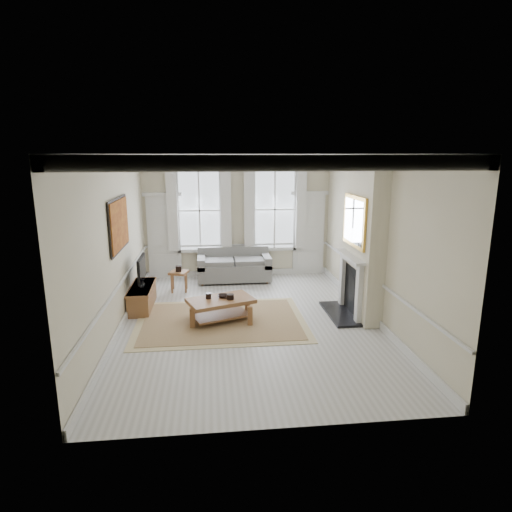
{
  "coord_description": "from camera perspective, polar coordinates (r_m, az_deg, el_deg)",
  "views": [
    {
      "loc": [
        -0.77,
        -8.32,
        3.39
      ],
      "look_at": [
        0.21,
        0.66,
        1.25
      ],
      "focal_mm": 30.0,
      "sensor_mm": 36.0,
      "label": 1
    }
  ],
  "objects": [
    {
      "name": "back_wall",
      "position": [
        12.07,
        -2.51,
        5.25
      ],
      "size": [
        5.2,
        0.0,
        5.2
      ],
      "primitive_type": "plane",
      "rotation": [
        1.57,
        0.0,
        0.0
      ],
      "color": "beige",
      "rests_on": "floor"
    },
    {
      "name": "ceramic_pot_a",
      "position": [
        8.93,
        -6.36,
        -5.3
      ],
      "size": [
        0.12,
        0.12,
        0.12
      ],
      "primitive_type": "cylinder",
      "color": "black",
      "rests_on": "coffee_table"
    },
    {
      "name": "right_wall",
      "position": [
        9.14,
        15.55,
        2.17
      ],
      "size": [
        0.0,
        7.2,
        7.2
      ],
      "primitive_type": "plane",
      "rotation": [
        1.57,
        0.0,
        -1.57
      ],
      "color": "beige",
      "rests_on": "floor"
    },
    {
      "name": "window_left",
      "position": [
        11.97,
        -7.55,
        6.05
      ],
      "size": [
        1.26,
        0.2,
        2.2
      ],
      "primitive_type": null,
      "color": "#B2BCC6",
      "rests_on": "back_wall"
    },
    {
      "name": "floor",
      "position": [
        9.02,
        -0.88,
        -8.76
      ],
      "size": [
        7.2,
        7.2,
        0.0
      ],
      "primitive_type": "plane",
      "color": "#B7B5AD",
      "rests_on": "ground"
    },
    {
      "name": "tv",
      "position": [
        9.9,
        -15.02,
        -1.71
      ],
      "size": [
        0.08,
        0.9,
        0.68
      ],
      "color": "black",
      "rests_on": "tv_stand"
    },
    {
      "name": "painting",
      "position": [
        8.91,
        -17.78,
        4.03
      ],
      "size": [
        0.05,
        1.66,
        1.06
      ],
      "primitive_type": "cube",
      "color": "#C27521",
      "rests_on": "left_wall"
    },
    {
      "name": "fireplace",
      "position": [
        9.41,
        12.47,
        -3.42
      ],
      "size": [
        0.21,
        1.45,
        1.33
      ],
      "color": "silver",
      "rests_on": "floor"
    },
    {
      "name": "left_wall",
      "position": [
        8.69,
        -18.26,
        1.43
      ],
      "size": [
        0.0,
        7.2,
        7.2
      ],
      "primitive_type": "plane",
      "rotation": [
        1.57,
        0.0,
        1.57
      ],
      "color": "beige",
      "rests_on": "floor"
    },
    {
      "name": "ceiling",
      "position": [
        8.36,
        -0.97,
        13.39
      ],
      "size": [
        7.2,
        7.2,
        0.0
      ],
      "primitive_type": "plane",
      "rotation": [
        3.14,
        0.0,
        0.0
      ],
      "color": "white",
      "rests_on": "back_wall"
    },
    {
      "name": "side_table",
      "position": [
        11.05,
        -10.24,
        -2.56
      ],
      "size": [
        0.53,
        0.53,
        0.52
      ],
      "rotation": [
        0.0,
        0.0,
        -0.32
      ],
      "color": "brown",
      "rests_on": "floor"
    },
    {
      "name": "coffee_table",
      "position": [
        8.93,
        -4.72,
        -6.21
      ],
      "size": [
        1.5,
        1.17,
        0.49
      ],
      "rotation": [
        0.0,
        0.0,
        0.35
      ],
      "color": "brown",
      "rests_on": "rug"
    },
    {
      "name": "chimney_breast",
      "position": [
        9.26,
        14.09,
        2.39
      ],
      "size": [
        0.35,
        1.7,
        3.38
      ],
      "primitive_type": "cube",
      "color": "beige",
      "rests_on": "floor"
    },
    {
      "name": "hearth",
      "position": [
        9.57,
        11.12,
        -7.53
      ],
      "size": [
        0.55,
        1.5,
        0.05
      ],
      "primitive_type": "cube",
      "color": "black",
      "rests_on": "floor"
    },
    {
      "name": "rug",
      "position": [
        9.07,
        -4.67,
        -8.59
      ],
      "size": [
        3.5,
        2.6,
        0.02
      ],
      "primitive_type": "cube",
      "color": "#936F4C",
      "rests_on": "floor"
    },
    {
      "name": "door_right",
      "position": [
        12.42,
        7.03,
        2.82
      ],
      "size": [
        0.9,
        0.08,
        2.3
      ],
      "primitive_type": "cube",
      "color": "silver",
      "rests_on": "floor"
    },
    {
      "name": "mirror",
      "position": [
        9.13,
        12.95,
        4.54
      ],
      "size": [
        0.06,
        1.26,
        1.06
      ],
      "primitive_type": "cube",
      "color": "gold",
      "rests_on": "chimney_breast"
    },
    {
      "name": "sofa",
      "position": [
        11.84,
        -2.95,
        -1.48
      ],
      "size": [
        1.98,
        0.97,
        0.89
      ],
      "color": "slate",
      "rests_on": "floor"
    },
    {
      "name": "window_right",
      "position": [
        12.1,
        2.49,
        6.23
      ],
      "size": [
        1.26,
        0.2,
        2.2
      ],
      "primitive_type": null,
      "color": "#B2BCC6",
      "rests_on": "back_wall"
    },
    {
      "name": "ceramic_pot_b",
      "position": [
        8.84,
        -3.43,
        -5.45
      ],
      "size": [
        0.15,
        0.15,
        0.11
      ],
      "primitive_type": "cylinder",
      "color": "black",
      "rests_on": "coffee_table"
    },
    {
      "name": "bowl",
      "position": [
        8.99,
        -4.43,
        -5.33
      ],
      "size": [
        0.28,
        0.28,
        0.06
      ],
      "primitive_type": "imported",
      "rotation": [
        0.0,
        0.0,
        -0.32
      ],
      "color": "black",
      "rests_on": "coffee_table"
    },
    {
      "name": "door_left",
      "position": [
        12.16,
        -12.16,
        2.4
      ],
      "size": [
        0.9,
        0.08,
        2.3
      ],
      "primitive_type": "cube",
      "color": "silver",
      "rests_on": "floor"
    },
    {
      "name": "tv_stand",
      "position": [
        10.08,
        -14.92,
        -5.27
      ],
      "size": [
        0.46,
        1.42,
        0.51
      ],
      "primitive_type": "cube",
      "color": "brown",
      "rests_on": "floor"
    }
  ]
}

